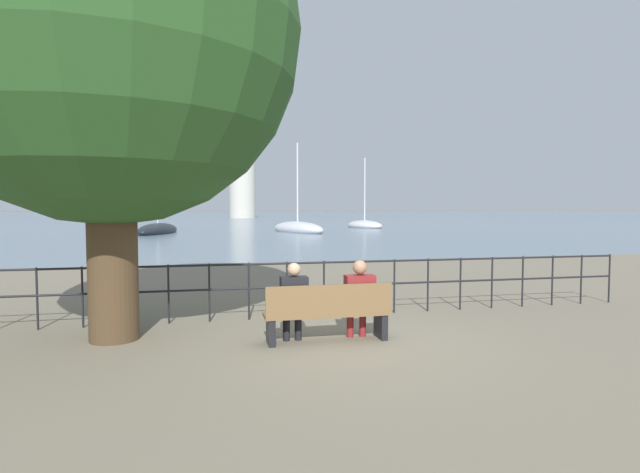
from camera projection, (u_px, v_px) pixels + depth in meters
The scene contains 11 objects.
ground_plane at pixel (327, 341), 7.67m from camera, with size 1000.00×1000.00×0.00m, color #7A705B.
harbor_water at pixel (215, 215), 164.93m from camera, with size 600.00×300.00×0.01m.
shade_tree at pixel (108, 33), 7.48m from camera, with size 5.84×5.84×7.61m.
park_bench at pixel (328, 314), 7.58m from camera, with size 1.94×0.45×0.90m.
seated_person_left at pixel (294, 299), 7.53m from camera, with size 0.41×0.35×1.22m.
seated_person_right at pixel (359, 295), 7.75m from camera, with size 0.46×0.35×1.24m.
promenade_railing at pixel (306, 280), 9.33m from camera, with size 13.43×0.04×1.05m.
sailboat_0 at pixel (298, 229), 43.15m from camera, with size 4.66×8.26×8.07m.
sailboat_2 at pixel (158, 230), 40.92m from camera, with size 3.79×8.02×12.40m.
sailboat_3 at pixel (365, 225), 52.94m from camera, with size 3.89×6.00×7.73m.
harbor_lighthouse at pixel (242, 177), 108.76m from camera, with size 5.68×5.68×19.37m.
Camera 1 is at (-1.75, -7.36, 2.03)m, focal length 28.00 mm.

